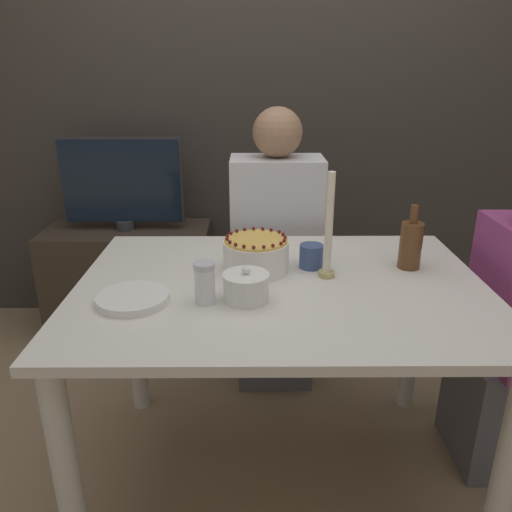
{
  "coord_description": "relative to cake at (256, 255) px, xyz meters",
  "views": [
    {
      "loc": [
        -0.09,
        -1.45,
        1.43
      ],
      "look_at": [
        -0.08,
        0.11,
        0.83
      ],
      "focal_mm": 35.0,
      "sensor_mm": 36.0,
      "label": 1
    }
  ],
  "objects": [
    {
      "name": "sugar_bowl",
      "position": [
        -0.03,
        -0.23,
        -0.01
      ],
      "size": [
        0.14,
        0.14,
        0.11
      ],
      "color": "white",
      "rests_on": "dining_table"
    },
    {
      "name": "cup",
      "position": [
        0.19,
        0.03,
        -0.02
      ],
      "size": [
        0.08,
        0.08,
        0.08
      ],
      "color": "#384C7F",
      "rests_on": "dining_table"
    },
    {
      "name": "person_man_blue_shirt",
      "position": [
        0.09,
        0.56,
        -0.28
      ],
      "size": [
        0.4,
        0.34,
        1.27
      ],
      "rotation": [
        0.0,
        0.0,
        3.14
      ],
      "color": "#595960",
      "rests_on": "ground_plane"
    },
    {
      "name": "candle",
      "position": [
        0.23,
        -0.05,
        0.09
      ],
      "size": [
        0.05,
        0.05,
        0.35
      ],
      "color": "tan",
      "rests_on": "dining_table"
    },
    {
      "name": "bottle",
      "position": [
        0.52,
        0.02,
        0.03
      ],
      "size": [
        0.08,
        0.08,
        0.22
      ],
      "color": "brown",
      "rests_on": "dining_table"
    },
    {
      "name": "sugar_shaker",
      "position": [
        -0.15,
        -0.25,
        0.01
      ],
      "size": [
        0.06,
        0.06,
        0.13
      ],
      "color": "white",
      "rests_on": "dining_table"
    },
    {
      "name": "plate_stack",
      "position": [
        -0.36,
        -0.24,
        -0.04
      ],
      "size": [
        0.21,
        0.21,
        0.02
      ],
      "color": "white",
      "rests_on": "dining_table"
    },
    {
      "name": "tv_monitor",
      "position": [
        -0.7,
        1.04,
        0.02
      ],
      "size": [
        0.64,
        0.1,
        0.49
      ],
      "color": "#2D2D33",
      "rests_on": "side_cabinet"
    },
    {
      "name": "cake",
      "position": [
        0.0,
        0.0,
        0.0
      ],
      "size": [
        0.22,
        0.22,
        0.12
      ],
      "color": "white",
      "rests_on": "dining_table"
    },
    {
      "name": "wall_behind",
      "position": [
        0.08,
        1.29,
        0.46
      ],
      "size": [
        8.0,
        0.05,
        2.6
      ],
      "color": "#38332D",
      "rests_on": "ground_plane"
    },
    {
      "name": "side_cabinet",
      "position": [
        -0.7,
        1.04,
        -0.54
      ],
      "size": [
        0.9,
        0.42,
        0.59
      ],
      "color": "#382D23",
      "rests_on": "ground_plane"
    },
    {
      "name": "ground_plane",
      "position": [
        0.08,
        -0.11,
        -0.84
      ],
      "size": [
        12.0,
        12.0,
        0.0
      ],
      "primitive_type": "plane",
      "color": "#8C7556"
    },
    {
      "name": "dining_table",
      "position": [
        0.08,
        -0.11,
        -0.18
      ],
      "size": [
        1.3,
        0.94,
        0.78
      ],
      "color": "beige",
      "rests_on": "ground_plane"
    }
  ]
}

